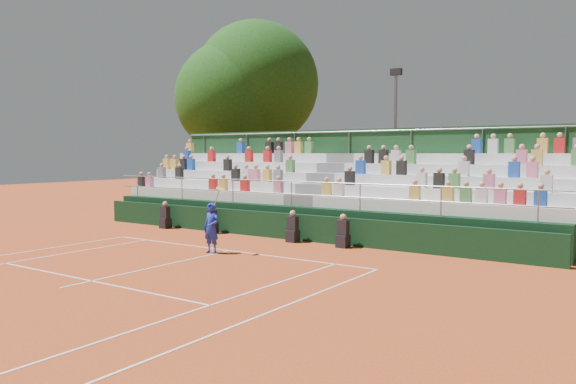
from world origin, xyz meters
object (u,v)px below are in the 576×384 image
Objects in this scene: tree_east at (256,84)px; floodlight_mast at (395,130)px; tree_west at (232,98)px; tennis_player at (211,228)px.

tree_east reaches higher than floodlight_mast.
tree_west is 1.34× the size of floodlight_mast.
tennis_player is 19.44m from tree_east.
tree_east reaches higher than tree_west.
tennis_player is at bearing -56.91° from tree_east.
floodlight_mast reaches higher than tennis_player.
floodlight_mast is (11.09, 0.17, -2.25)m from tree_west.
floodlight_mast is (10.25, -1.22, -3.19)m from tree_east.
tree_east is 10.81m from floodlight_mast.
tree_east is at bearing 173.22° from floodlight_mast.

